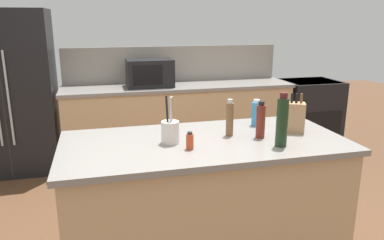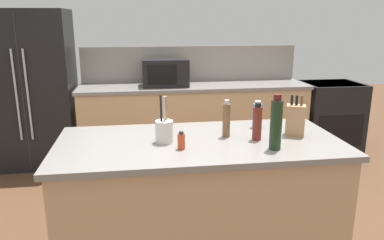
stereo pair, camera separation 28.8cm
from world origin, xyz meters
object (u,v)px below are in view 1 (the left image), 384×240
object	(u,v)px
utensil_crock	(170,131)
dish_soap_bottle	(256,113)
microwave	(150,73)
pepper_grinder	(230,119)
refrigerator	(10,93)
knife_block	(295,117)
spice_jar_paprika	(190,141)
range_oven	(308,113)
wine_bottle	(282,121)
vinegar_bottle	(261,121)

from	to	relation	value
utensil_crock	dish_soap_bottle	bearing A→B (deg)	19.73
microwave	pepper_grinder	size ratio (longest dim) A/B	2.10
refrigerator	pepper_grinder	xyz separation A→B (m)	(1.87, -2.20, 0.14)
knife_block	pepper_grinder	distance (m)	0.49
refrigerator	spice_jar_paprika	world-z (taller)	refrigerator
range_oven	microwave	world-z (taller)	microwave
microwave	pepper_grinder	distance (m)	2.16
microwave	dish_soap_bottle	world-z (taller)	microwave
refrigerator	microwave	distance (m)	1.62
range_oven	utensil_crock	size ratio (longest dim) A/B	2.87
wine_bottle	dish_soap_bottle	distance (m)	0.51
utensil_crock	vinegar_bottle	size ratio (longest dim) A/B	1.24
utensil_crock	wine_bottle	bearing A→B (deg)	-19.10
wine_bottle	pepper_grinder	size ratio (longest dim) A/B	1.35
knife_block	vinegar_bottle	size ratio (longest dim) A/B	1.12
dish_soap_bottle	refrigerator	bearing A→B (deg)	137.34
wine_bottle	spice_jar_paprika	bearing A→B (deg)	171.73
utensil_crock	dish_soap_bottle	xyz separation A→B (m)	(0.73, 0.26, 0.01)
utensil_crock	vinegar_bottle	bearing A→B (deg)	-3.16
microwave	wine_bottle	size ratio (longest dim) A/B	1.56
knife_block	vinegar_bottle	bearing A→B (deg)	-145.42
refrigerator	knife_block	distance (m)	3.26
pepper_grinder	range_oven	bearing A→B (deg)	47.55
wine_bottle	pepper_grinder	world-z (taller)	wine_bottle
wine_bottle	knife_block	bearing A→B (deg)	46.98
microwave	pepper_grinder	bearing A→B (deg)	-82.95
utensil_crock	refrigerator	bearing A→B (deg)	122.42
refrigerator	knife_block	world-z (taller)	refrigerator
vinegar_bottle	refrigerator	bearing A→B (deg)	132.04
utensil_crock	vinegar_bottle	distance (m)	0.64
refrigerator	vinegar_bottle	bearing A→B (deg)	-47.96
range_oven	vinegar_bottle	size ratio (longest dim) A/B	3.55
wine_bottle	spice_jar_paprika	distance (m)	0.61
refrigerator	microwave	size ratio (longest dim) A/B	3.33
range_oven	wine_bottle	world-z (taller)	wine_bottle
utensil_crock	spice_jar_paprika	bearing A→B (deg)	-57.51
microwave	spice_jar_paprika	xyz separation A→B (m)	(-0.08, -2.36, -0.11)
refrigerator	dish_soap_bottle	bearing A→B (deg)	-42.66
utensil_crock	dish_soap_bottle	distance (m)	0.78
refrigerator	utensil_crock	bearing A→B (deg)	-57.58
spice_jar_paprika	vinegar_bottle	xyz separation A→B (m)	(0.54, 0.12, 0.07)
wine_bottle	dish_soap_bottle	xyz separation A→B (m)	(0.04, 0.50, -0.07)
microwave	refrigerator	bearing A→B (deg)	178.17
dish_soap_bottle	vinegar_bottle	bearing A→B (deg)	-108.23
refrigerator	wine_bottle	xyz separation A→B (m)	(2.12, -2.49, 0.18)
refrigerator	vinegar_bottle	size ratio (longest dim) A/B	7.16
utensil_crock	pepper_grinder	world-z (taller)	utensil_crock
spice_jar_paprika	dish_soap_bottle	bearing A→B (deg)	33.18
microwave	vinegar_bottle	bearing A→B (deg)	-78.45
dish_soap_bottle	wine_bottle	bearing A→B (deg)	-94.91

